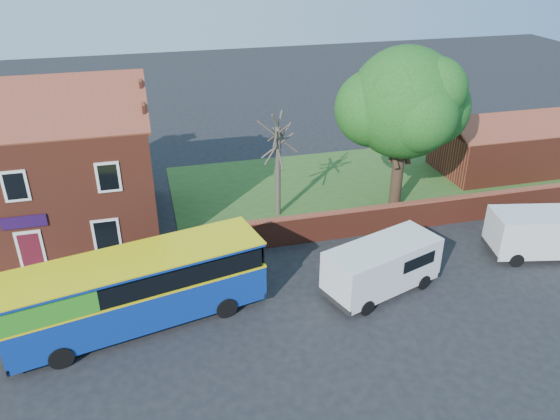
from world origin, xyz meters
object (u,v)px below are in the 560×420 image
object	(u,v)px
bus	(129,289)
large_tree	(404,105)
van_far	(546,232)
van_near	(382,265)

from	to	relation	value
bus	large_tree	xyz separation A→B (m)	(15.34, 7.51, 4.38)
bus	van_far	size ratio (longest dim) A/B	1.88
van_near	van_far	xyz separation A→B (m)	(9.18, 0.78, 0.00)
van_near	large_tree	distance (m)	10.11
bus	van_far	bearing A→B (deg)	-11.03
van_near	van_far	distance (m)	9.22
van_far	large_tree	xyz separation A→B (m)	(-4.88, 6.97, 4.86)
van_near	large_tree	world-z (taller)	large_tree
bus	van_far	world-z (taller)	bus
bus	van_near	world-z (taller)	bus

